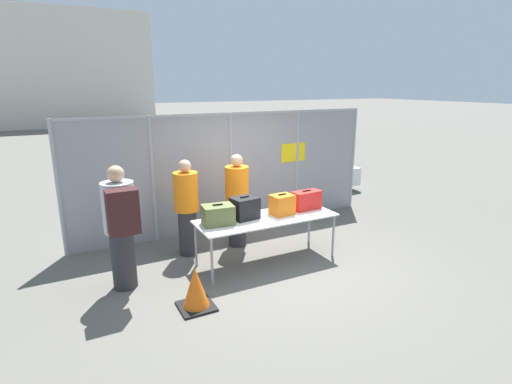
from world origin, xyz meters
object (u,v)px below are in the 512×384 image
object	(u,v)px
security_worker_near	(237,199)
suitcase_black	(245,208)
traveler_hooded	(121,224)
security_worker_far	(187,207)
suitcase_orange	(282,205)
inspection_table	(267,220)
utility_trailer	(294,178)
suitcase_olive	(218,215)
traffic_cone	(196,289)
suitcase_red	(306,200)

from	to	relation	value
security_worker_near	suitcase_black	bearing A→B (deg)	66.83
traveler_hooded	security_worker_far	bearing A→B (deg)	17.33
suitcase_orange	traveler_hooded	world-z (taller)	traveler_hooded
inspection_table	utility_trailer	distance (m)	4.61
suitcase_black	security_worker_far	world-z (taller)	security_worker_far
suitcase_olive	traveler_hooded	size ratio (longest dim) A/B	0.28
security_worker_near	security_worker_far	bearing A→B (deg)	-10.20
suitcase_black	suitcase_orange	world-z (taller)	suitcase_black
security_worker_far	traffic_cone	size ratio (longest dim) A/B	2.90
utility_trailer	suitcase_olive	bearing A→B (deg)	-136.23
traffic_cone	security_worker_far	bearing A→B (deg)	75.15
security_worker_far	traffic_cone	bearing A→B (deg)	66.87
suitcase_olive	security_worker_far	bearing A→B (deg)	106.50
inspection_table	suitcase_red	size ratio (longest dim) A/B	4.42
suitcase_olive	suitcase_black	distance (m)	0.50
inspection_table	security_worker_far	distance (m)	1.40
suitcase_olive	security_worker_far	size ratio (longest dim) A/B	0.30
suitcase_black	suitcase_red	xyz separation A→B (m)	(1.17, -0.04, -0.01)
inspection_table	suitcase_orange	xyz separation A→B (m)	(0.31, 0.03, 0.22)
utility_trailer	suitcase_orange	bearing A→B (deg)	-125.54
security_worker_far	utility_trailer	world-z (taller)	security_worker_far
security_worker_far	suitcase_black	bearing A→B (deg)	125.66
security_worker_near	security_worker_far	world-z (taller)	security_worker_near
suitcase_orange	traffic_cone	distance (m)	2.16
suitcase_orange	inspection_table	bearing A→B (deg)	-174.68
suitcase_red	utility_trailer	world-z (taller)	suitcase_red
suitcase_olive	security_worker_far	world-z (taller)	security_worker_far
security_worker_near	traffic_cone	world-z (taller)	security_worker_near
security_worker_far	utility_trailer	size ratio (longest dim) A/B	0.39
inspection_table	utility_trailer	world-z (taller)	inspection_table
suitcase_orange	suitcase_olive	bearing A→B (deg)	178.24
inspection_table	traveler_hooded	distance (m)	2.30
utility_trailer	inspection_table	bearing A→B (deg)	-128.47
traveler_hooded	utility_trailer	world-z (taller)	traveler_hooded
utility_trailer	traveler_hooded	bearing A→B (deg)	-145.77
security_worker_far	suitcase_red	bearing A→B (deg)	148.80
suitcase_black	suitcase_orange	xyz separation A→B (m)	(0.65, -0.10, -0.01)
suitcase_olive	traffic_cone	size ratio (longest dim) A/B	0.88
suitcase_red	security_worker_far	bearing A→B (deg)	157.08
suitcase_black	security_worker_near	distance (m)	0.76
suitcase_olive	suitcase_red	bearing A→B (deg)	0.63
suitcase_red	traffic_cone	xyz separation A→B (m)	(-2.38, -0.94, -0.67)
inspection_table	traffic_cone	world-z (taller)	inspection_table
suitcase_black	suitcase_red	world-z (taller)	suitcase_black
suitcase_olive	utility_trailer	xyz separation A→B (m)	(3.69, 3.53, -0.54)
security_worker_far	security_worker_near	bearing A→B (deg)	169.53
inspection_table	suitcase_black	size ratio (longest dim) A/B	5.26
suitcase_orange	security_worker_near	world-z (taller)	security_worker_near
traveler_hooded	traffic_cone	distance (m)	1.42
traveler_hooded	suitcase_olive	bearing A→B (deg)	-17.51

